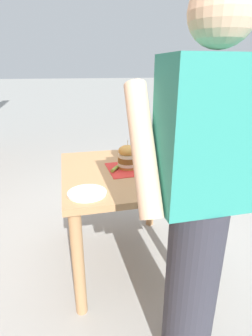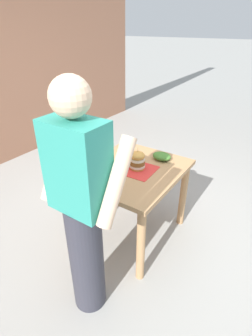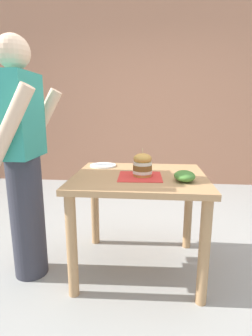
{
  "view_description": "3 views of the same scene",
  "coord_description": "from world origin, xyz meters",
  "px_view_note": "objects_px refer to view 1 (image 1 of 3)",
  "views": [
    {
      "loc": [
        0.36,
        1.66,
        1.41
      ],
      "look_at": [
        0.0,
        0.1,
        0.8
      ],
      "focal_mm": 28.0,
      "sensor_mm": 36.0,
      "label": 1
    },
    {
      "loc": [
        -1.1,
        1.74,
        1.9
      ],
      "look_at": [
        0.0,
        0.1,
        0.8
      ],
      "focal_mm": 28.0,
      "sensor_mm": 36.0,
      "label": 2
    },
    {
      "loc": [
        -1.86,
        -0.07,
        1.22
      ],
      "look_at": [
        0.0,
        0.1,
        0.8
      ],
      "focal_mm": 28.0,
      "sensor_mm": 36.0,
      "label": 3
    }
  ],
  "objects_px": {
    "diner_across_table": "(200,207)",
    "patio_table": "(123,187)",
    "side_plate_with_forks": "(87,193)",
    "side_salad": "(131,151)",
    "sandwich": "(128,157)",
    "pickle_spear": "(115,169)"
  },
  "relations": [
    {
      "from": "patio_table",
      "to": "pickle_spear",
      "type": "relative_size",
      "value": 11.12
    },
    {
      "from": "patio_table",
      "to": "sandwich",
      "type": "xyz_separation_m",
      "value": [
        -0.04,
        -0.02,
        0.22
      ]
    },
    {
      "from": "side_plate_with_forks",
      "to": "side_salad",
      "type": "xyz_separation_m",
      "value": [
        -0.41,
        -0.63,
        0.03
      ]
    },
    {
      "from": "sandwich",
      "to": "diner_across_table",
      "type": "relative_size",
      "value": 0.12
    },
    {
      "from": "sandwich",
      "to": "side_salad",
      "type": "bearing_deg",
      "value": -109.04
    },
    {
      "from": "sandwich",
      "to": "side_plate_with_forks",
      "type": "xyz_separation_m",
      "value": [
        0.32,
        0.34,
        -0.08
      ]
    },
    {
      "from": "side_plate_with_forks",
      "to": "sandwich",
      "type": "bearing_deg",
      "value": -132.69
    },
    {
      "from": "patio_table",
      "to": "side_salad",
      "type": "distance_m",
      "value": 0.38
    },
    {
      "from": "sandwich",
      "to": "side_plate_with_forks",
      "type": "height_order",
      "value": "sandwich"
    },
    {
      "from": "sandwich",
      "to": "side_plate_with_forks",
      "type": "bearing_deg",
      "value": 47.31
    },
    {
      "from": "diner_across_table",
      "to": "side_salad",
      "type": "bearing_deg",
      "value": -89.68
    },
    {
      "from": "side_plate_with_forks",
      "to": "pickle_spear",
      "type": "bearing_deg",
      "value": -125.03
    },
    {
      "from": "patio_table",
      "to": "pickle_spear",
      "type": "xyz_separation_m",
      "value": [
        0.06,
        0.01,
        0.15
      ]
    },
    {
      "from": "sandwich",
      "to": "diner_across_table",
      "type": "xyz_separation_m",
      "value": [
        -0.1,
        0.83,
        0.05
      ]
    },
    {
      "from": "sandwich",
      "to": "diner_across_table",
      "type": "distance_m",
      "value": 0.84
    },
    {
      "from": "diner_across_table",
      "to": "patio_table",
      "type": "bearing_deg",
      "value": -79.85
    },
    {
      "from": "patio_table",
      "to": "pickle_spear",
      "type": "height_order",
      "value": "pickle_spear"
    },
    {
      "from": "sandwich",
      "to": "side_salad",
      "type": "height_order",
      "value": "sandwich"
    },
    {
      "from": "side_salad",
      "to": "diner_across_table",
      "type": "height_order",
      "value": "diner_across_table"
    },
    {
      "from": "pickle_spear",
      "to": "side_salad",
      "type": "xyz_separation_m",
      "value": [
        -0.2,
        -0.32,
        0.02
      ]
    },
    {
      "from": "diner_across_table",
      "to": "side_plate_with_forks",
      "type": "bearing_deg",
      "value": -49.07
    },
    {
      "from": "pickle_spear",
      "to": "diner_across_table",
      "type": "bearing_deg",
      "value": 104.45
    }
  ]
}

